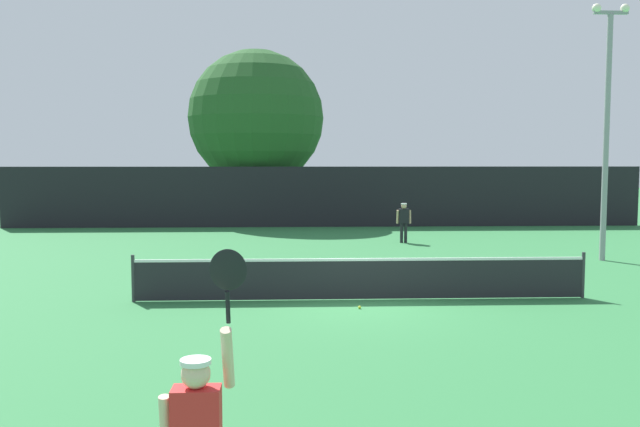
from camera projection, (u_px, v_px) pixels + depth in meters
The scene contains 10 objects.
ground_plane at pixel (361, 300), 15.02m from camera, with size 120.00×120.00×0.00m, color #2D723D.
tennis_net at pixel (361, 278), 14.98m from camera, with size 10.42×0.08×1.07m.
perimeter_fence at pixel (325, 197), 31.45m from camera, with size 30.72×0.12×2.90m, color black.
player_receiving at pixel (404, 219), 25.36m from camera, with size 0.57×0.23×1.54m.
tennis_ball at pixel (360, 307), 14.10m from camera, with size 0.07×0.07×0.07m, color #CCE033.
light_pole at pixel (607, 116), 20.61m from camera, with size 1.18×0.28×8.05m.
large_tree at pixel (256, 118), 33.98m from camera, with size 7.02×7.02×8.90m.
parked_car_near at pixel (265, 200), 40.11m from camera, with size 2.29×4.36×1.69m.
parked_car_mid at pixel (343, 200), 39.92m from camera, with size 2.20×4.33×1.69m.
parked_car_far at pixel (482, 202), 38.43m from camera, with size 2.20×4.33×1.69m.
Camera 1 is at (-1.57, -14.76, 3.19)m, focal length 36.78 mm.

